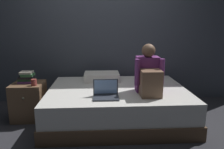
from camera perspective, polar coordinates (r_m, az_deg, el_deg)
name	(u,v)px	position (r m, az deg, el deg)	size (l,w,h in m)	color
ground_plane	(104,128)	(3.05, -2.01, -13.75)	(8.00, 8.00, 0.00)	#2D2D33
wall_back	(102,25)	(3.92, -2.63, 12.68)	(5.60, 0.10, 2.70)	#424751
bed	(117,104)	(3.24, 1.39, -7.59)	(2.00, 1.50, 0.47)	brown
nightstand	(29,101)	(3.46, -20.86, -6.47)	(0.44, 0.46, 0.54)	brown
person_sitting	(149,75)	(2.92, 9.54, -0.10)	(0.39, 0.44, 0.66)	#75337A
laptop	(106,93)	(2.76, -1.62, -4.89)	(0.32, 0.23, 0.22)	#333842
pillow	(102,77)	(3.57, -2.72, -0.55)	(0.56, 0.36, 0.13)	silver
book_stack	(27,77)	(3.41, -21.36, -0.70)	(0.23, 0.16, 0.17)	#703D84
mug	(34,82)	(3.22, -19.73, -1.95)	(0.08, 0.08, 0.09)	#933833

